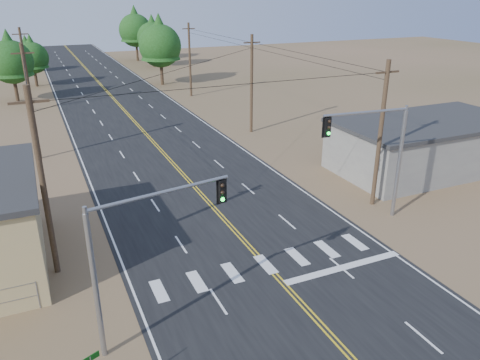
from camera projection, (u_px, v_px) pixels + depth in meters
road at (160, 150)px, 44.32m from camera, size 15.00×200.00×0.02m
building_right at (426, 146)px, 38.92m from camera, size 15.00×8.00×4.00m
utility_pole_left_near at (43, 183)px, 23.20m from camera, size 1.80×0.30×10.00m
utility_pole_left_mid at (31, 102)px, 40.11m from camera, size 1.80×0.30×10.00m
utility_pole_left_far at (26, 69)px, 57.02m from camera, size 1.80×0.30×10.00m
utility_pole_right_near at (380, 134)px, 31.15m from camera, size 1.80×0.30×10.00m
utility_pole_right_mid at (252, 84)px, 48.06m from camera, size 1.80×0.30×10.00m
utility_pole_right_far at (190, 59)px, 64.98m from camera, size 1.80×0.30×10.00m
signal_mast_left at (137, 245)px, 18.57m from camera, size 6.13×1.27×6.77m
signal_mast_right at (379, 146)px, 29.02m from camera, size 5.80×0.82×7.48m
tree_left_near at (10, 57)px, 61.63m from camera, size 5.70×5.70×9.50m
tree_left_mid at (32, 55)px, 71.88m from camera, size 4.78×4.78×7.97m
tree_left_far at (26, 49)px, 85.08m from camera, size 4.00×4.00×6.66m
tree_right_near at (160, 41)px, 72.51m from camera, size 6.56×6.56×10.93m
tree_right_mid at (152, 35)px, 90.36m from camera, size 5.97×5.97×9.96m
tree_right_far at (135, 27)px, 98.00m from camera, size 6.80×6.80×11.33m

